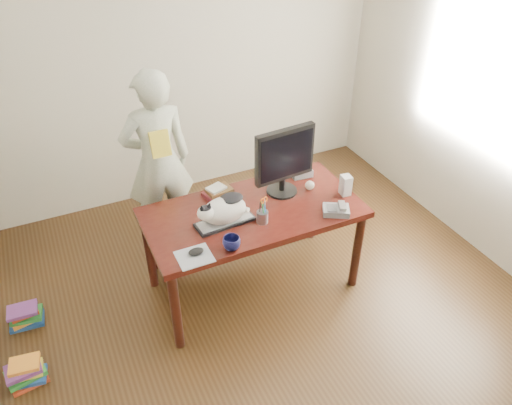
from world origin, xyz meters
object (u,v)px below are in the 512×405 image
object	(u,v)px
desk	(249,220)
book_pile_a	(26,373)
speaker	(346,185)
book_pile_b	(25,316)
calculator	(299,169)
pen_cup	(262,216)
mouse	(196,252)
person	(158,161)
keyboard	(225,222)
cat	(223,210)
monitor	(284,158)
coffee_mug	(232,243)
baseball	(310,185)
phone	(337,210)
book_stack	(218,192)

from	to	relation	value
desk	book_pile_a	bearing A→B (deg)	-170.97
speaker	book_pile_b	bearing A→B (deg)	174.60
calculator	pen_cup	bearing A→B (deg)	-134.73
calculator	speaker	bearing A→B (deg)	-63.54
mouse	person	world-z (taller)	person
keyboard	book_pile_b	size ratio (longest dim) A/B	1.68
desk	book_pile_a	distance (m)	1.85
cat	monitor	xyz separation A→B (m)	(0.56, 0.16, 0.19)
keyboard	coffee_mug	xyz separation A→B (m)	(-0.06, -0.28, 0.03)
baseball	person	xyz separation A→B (m)	(-0.98, 0.83, 0.01)
speaker	mouse	bearing A→B (deg)	-166.69
desk	cat	distance (m)	0.40
pen_cup	phone	world-z (taller)	pen_cup
pen_cup	book_pile_b	bearing A→B (deg)	163.48
desk	person	world-z (taller)	person
cat	book_pile_b	xyz separation A→B (m)	(-1.46, 0.41, -0.80)
book_pile_b	pen_cup	bearing A→B (deg)	-16.52
desk	keyboard	xyz separation A→B (m)	(-0.25, -0.13, 0.16)
calculator	book_stack	bearing A→B (deg)	-172.85
speaker	book_stack	size ratio (longest dim) A/B	0.67
calculator	person	bearing A→B (deg)	155.20
book_stack	book_pile_a	xyz separation A→B (m)	(-1.59, -0.49, -0.70)
baseball	speaker	bearing A→B (deg)	-38.97
monitor	coffee_mug	distance (m)	0.80
pen_cup	person	size ratio (longest dim) A/B	0.13
pen_cup	book_stack	distance (m)	0.48
cat	baseball	xyz separation A→B (m)	(0.78, 0.12, -0.09)
cat	person	size ratio (longest dim) A/B	0.26
pen_cup	coffee_mug	distance (m)	0.36
desk	coffee_mug	distance (m)	0.55
book_pile_a	keyboard	bearing A→B (deg)	5.47
baseball	pen_cup	bearing A→B (deg)	-156.54
person	book_pile_a	xyz separation A→B (m)	(-1.29, -1.10, -0.71)
monitor	book_pile_b	size ratio (longest dim) A/B	2.11
cat	pen_cup	distance (m)	0.29
keyboard	person	size ratio (longest dim) A/B	0.27
mouse	person	size ratio (longest dim) A/B	0.06
desk	phone	bearing A→B (deg)	-34.53
keyboard	baseball	bearing A→B (deg)	4.37
keyboard	calculator	world-z (taller)	calculator
pen_cup	phone	xyz separation A→B (m)	(0.54, -0.13, -0.03)
baseball	phone	bearing A→B (deg)	-86.71
cat	baseball	bearing A→B (deg)	4.44
speaker	coffee_mug	bearing A→B (deg)	-162.52
phone	book_stack	world-z (taller)	phone
mouse	baseball	distance (m)	1.12
monitor	person	world-z (taller)	person
book_stack	book_pile_a	world-z (taller)	book_stack
monitor	calculator	xyz separation A→B (m)	(0.25, 0.21, -0.28)
phone	speaker	distance (m)	0.27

